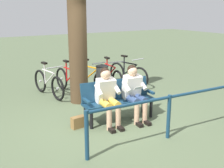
% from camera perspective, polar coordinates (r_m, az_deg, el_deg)
% --- Properties ---
extents(ground_plane, '(40.00, 40.00, 0.00)m').
position_cam_1_polar(ground_plane, '(6.24, 0.09, -7.44)').
color(ground_plane, '#566647').
extents(bench, '(1.63, 0.61, 0.87)m').
position_cam_1_polar(bench, '(6.20, 1.10, -2.62)').
color(bench, navy).
rests_on(bench, ground).
extents(person_reading, '(0.51, 0.79, 1.20)m').
position_cam_1_polar(person_reading, '(6.17, 4.46, -1.23)').
color(person_reading, white).
rests_on(person_reading, ground).
extents(person_companion, '(0.51, 0.79, 1.20)m').
position_cam_1_polar(person_companion, '(5.88, -0.93, -2.01)').
color(person_companion, white).
rests_on(person_companion, ground).
extents(handbag, '(0.31, 0.17, 0.24)m').
position_cam_1_polar(handbag, '(5.92, -6.74, -7.60)').
color(handbag, olive).
rests_on(handbag, ground).
extents(tree_trunk, '(0.47, 0.47, 4.18)m').
position_cam_1_polar(tree_trunk, '(7.15, -7.04, 12.57)').
color(tree_trunk, '#4C3823').
rests_on(tree_trunk, ground).
extents(litter_bin, '(0.35, 0.35, 0.87)m').
position_cam_1_polar(litter_bin, '(7.80, -1.98, 0.58)').
color(litter_bin, slate).
rests_on(litter_bin, ground).
extents(bicycle_blue, '(0.51, 1.66, 0.94)m').
position_cam_1_polar(bicycle_blue, '(9.00, 3.25, 2.03)').
color(bicycle_blue, black).
rests_on(bicycle_blue, ground).
extents(bicycle_red, '(0.48, 1.68, 0.94)m').
position_cam_1_polar(bicycle_red, '(8.63, -0.46, 1.48)').
color(bicycle_red, black).
rests_on(bicycle_red, ground).
extents(bicycle_black, '(0.56, 1.65, 0.94)m').
position_cam_1_polar(bicycle_black, '(8.43, -4.46, 1.11)').
color(bicycle_black, black).
rests_on(bicycle_black, ground).
extents(bicycle_orange, '(0.48, 1.68, 0.94)m').
position_cam_1_polar(bicycle_orange, '(8.21, -8.45, 0.60)').
color(bicycle_orange, black).
rests_on(bicycle_orange, ground).
extents(bicycle_green, '(0.48, 1.67, 0.94)m').
position_cam_1_polar(bicycle_green, '(8.05, -12.64, 0.10)').
color(bicycle_green, black).
rests_on(bicycle_green, ground).
extents(railing_fence, '(3.40, 0.19, 0.85)m').
position_cam_1_polar(railing_fence, '(5.37, 11.40, -4.73)').
color(railing_fence, navy).
rests_on(railing_fence, ground).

